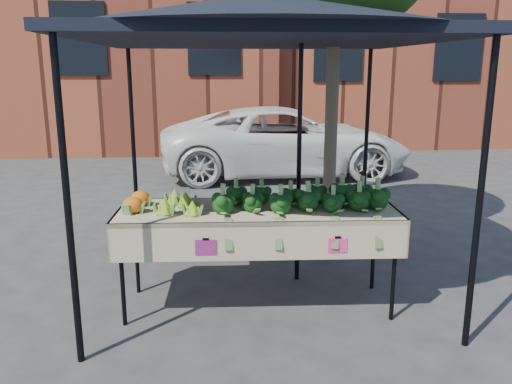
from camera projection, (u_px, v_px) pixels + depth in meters
name	position (u px, v px, depth m)	size (l,w,h in m)	color
ground	(273.00, 303.00, 4.70)	(90.00, 90.00, 0.00)	#313134
table	(258.00, 258.00, 4.56)	(2.43, 0.88, 0.90)	#C6B192
canopy	(262.00, 144.00, 4.98)	(3.16, 3.16, 2.74)	black
broccoli_heap	(299.00, 194.00, 4.48)	(1.52, 0.55, 0.24)	#0E350E
romanesco_cluster	(180.00, 199.00, 4.42)	(0.41, 0.55, 0.18)	#83B133
cauliflower_pair	(137.00, 200.00, 4.43)	(0.21, 0.41, 0.16)	orange
vehicle	(287.00, 50.00, 9.74)	(2.22, 1.34, 4.80)	white
street_tree	(333.00, 65.00, 5.72)	(2.14, 2.14, 4.22)	#1E4C14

